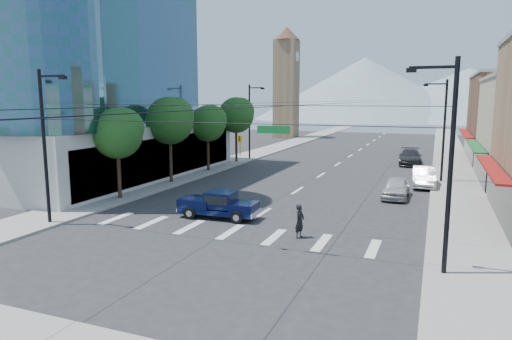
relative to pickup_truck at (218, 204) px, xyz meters
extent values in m
plane|color=#28282B|center=(2.18, -4.00, -0.88)|extent=(160.00, 160.00, 0.00)
cube|color=gray|center=(-9.82, 36.00, -0.80)|extent=(4.00, 120.00, 0.15)
cube|color=gray|center=(14.18, 36.00, -0.80)|extent=(4.00, 120.00, 0.15)
cube|color=#B7B7B2|center=(-24.32, 10.00, 1.62)|extent=(29.00, 26.00, 5.00)
cube|color=#8C6B4C|center=(-14.32, 58.00, 8.12)|extent=(4.00, 4.00, 18.00)
cone|color=brown|center=(-14.32, 58.00, 18.32)|extent=(4.80, 4.80, 2.40)
cone|color=gray|center=(-12.82, 146.00, 10.12)|extent=(80.00, 80.00, 22.00)
cone|color=gray|center=(22.18, 156.00, 8.12)|extent=(90.00, 90.00, 18.00)
cylinder|color=black|center=(-9.02, 2.00, 1.40)|extent=(0.28, 0.28, 4.55)
sphere|color=#1E4416|center=(-9.02, 2.00, 4.00)|extent=(3.64, 3.64, 3.64)
sphere|color=#1E4416|center=(-8.62, 2.30, 4.40)|extent=(2.86, 2.86, 2.86)
cylinder|color=black|center=(-9.02, 9.00, 1.68)|extent=(0.28, 0.28, 5.11)
sphere|color=#1E4416|center=(-9.02, 9.00, 4.60)|extent=(4.09, 4.09, 4.09)
sphere|color=#1E4416|center=(-8.62, 9.30, 5.00)|extent=(3.21, 3.21, 3.21)
cylinder|color=black|center=(-9.02, 16.00, 1.40)|extent=(0.28, 0.28, 4.55)
sphere|color=#1E4416|center=(-9.02, 16.00, 4.00)|extent=(3.64, 3.64, 3.64)
sphere|color=#1E4416|center=(-8.62, 16.30, 4.40)|extent=(2.86, 2.86, 2.86)
cylinder|color=black|center=(-9.02, 23.00, 1.68)|extent=(0.28, 0.28, 5.11)
sphere|color=#1E4416|center=(-9.02, 23.00, 4.60)|extent=(4.09, 4.09, 4.09)
sphere|color=#1E4416|center=(-8.62, 23.30, 5.00)|extent=(3.21, 3.21, 3.21)
cylinder|color=black|center=(-8.62, -5.00, 3.62)|extent=(0.20, 0.20, 9.00)
cylinder|color=black|center=(12.98, -5.00, 3.62)|extent=(0.20, 0.20, 9.00)
cylinder|color=black|center=(2.18, -5.00, 5.32)|extent=(21.60, 0.04, 0.04)
imported|color=gold|center=(3.68, -5.00, 4.27)|extent=(0.16, 0.20, 1.00)
cube|color=#0C6626|center=(5.38, -5.00, 5.07)|extent=(1.60, 0.06, 0.35)
cylinder|color=black|center=(-8.62, 26.00, 3.62)|extent=(0.20, 0.20, 9.00)
cube|color=black|center=(-7.72, 26.00, 7.72)|extent=(1.80, 0.12, 0.12)
cube|color=black|center=(-6.92, 26.00, 7.62)|extent=(0.40, 0.25, 0.18)
cylinder|color=black|center=(12.98, 18.00, 3.62)|extent=(0.20, 0.20, 9.00)
cube|color=black|center=(12.08, 18.00, 7.72)|extent=(1.80, 0.12, 0.12)
cube|color=black|center=(11.28, 18.00, 7.62)|extent=(0.40, 0.25, 0.18)
cube|color=black|center=(0.02, 0.00, -0.39)|extent=(4.96, 1.99, 0.31)
cube|color=black|center=(1.75, 0.08, -0.04)|extent=(1.49, 1.75, 0.49)
cube|color=black|center=(0.20, 0.01, 0.32)|extent=(1.76, 1.71, 0.98)
cube|color=black|center=(0.20, 0.01, 0.41)|extent=(1.58, 1.73, 0.53)
cube|color=black|center=(-1.40, -0.06, 0.01)|extent=(2.12, 1.86, 0.58)
cube|color=silver|center=(2.46, 0.11, -0.39)|extent=(0.18, 1.69, 0.31)
cube|color=silver|center=(-2.42, -0.10, -0.39)|extent=(0.18, 1.69, 0.27)
cylinder|color=black|center=(1.61, -0.78, -0.51)|extent=(0.76, 0.30, 0.75)
cylinder|color=black|center=(1.54, 0.91, -0.51)|extent=(0.76, 0.30, 0.75)
cylinder|color=black|center=(-1.50, -0.91, -0.51)|extent=(0.76, 0.30, 0.75)
cylinder|color=black|center=(-1.57, 0.78, -0.51)|extent=(0.76, 0.30, 0.75)
imported|color=black|center=(5.86, -2.08, 0.03)|extent=(0.58, 0.75, 1.82)
imported|color=silver|center=(9.78, 10.09, -0.11)|extent=(1.89, 4.56, 1.54)
imported|color=white|center=(11.58, 15.62, -0.04)|extent=(2.05, 5.19, 1.68)
imported|color=#29282B|center=(9.78, 28.75, -0.02)|extent=(2.74, 6.04, 1.71)
camera|label=1|loc=(12.36, -24.82, 6.50)|focal=32.00mm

